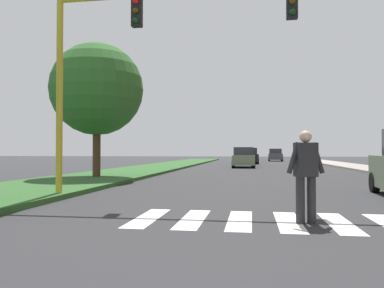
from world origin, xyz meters
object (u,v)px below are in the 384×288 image
object	(u,v)px
sedan_midblock	(243,158)
sedan_distant	(249,156)
traffic_light_gantry	(133,41)
pedestrian_performer	(306,172)
tree_mid	(97,89)
sedan_far_horizon	(275,155)

from	to	relation	value
sedan_midblock	sedan_distant	distance (m)	9.36
sedan_distant	traffic_light_gantry	bearing A→B (deg)	-95.28
pedestrian_performer	sedan_distant	bearing A→B (deg)	92.14
tree_mid	sedan_midblock	xyz separation A→B (m)	(6.44, 14.87, -3.44)
sedan_distant	sedan_far_horizon	bearing A→B (deg)	73.55
tree_mid	pedestrian_performer	world-z (taller)	tree_mid
traffic_light_gantry	sedan_far_horizon	bearing A→B (deg)	81.58
sedan_midblock	sedan_far_horizon	bearing A→B (deg)	79.64
traffic_light_gantry	sedan_midblock	world-z (taller)	traffic_light_gantry
traffic_light_gantry	pedestrian_performer	size ratio (longest dim) A/B	4.47
traffic_light_gantry	sedan_midblock	distance (m)	22.22
traffic_light_gantry	sedan_far_horizon	world-z (taller)	traffic_light_gantry
traffic_light_gantry	sedan_far_horizon	size ratio (longest dim) A/B	1.70
sedan_midblock	sedan_distant	xyz separation A→B (m)	(0.39, 9.35, 0.01)
pedestrian_performer	sedan_far_horizon	distance (m)	45.72
pedestrian_performer	traffic_light_gantry	bearing A→B (deg)	146.18
tree_mid	sedan_far_horizon	xyz separation A→B (m)	(10.30, 35.96, -3.43)
sedan_midblock	sedan_far_horizon	world-z (taller)	sedan_far_horizon
traffic_light_gantry	sedan_far_horizon	xyz separation A→B (m)	(6.35, 42.88, -3.53)
tree_mid	sedan_distant	size ratio (longest dim) A/B	1.42
traffic_light_gantry	sedan_distant	xyz separation A→B (m)	(2.88, 31.15, -3.52)
sedan_midblock	tree_mid	bearing A→B (deg)	-113.43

